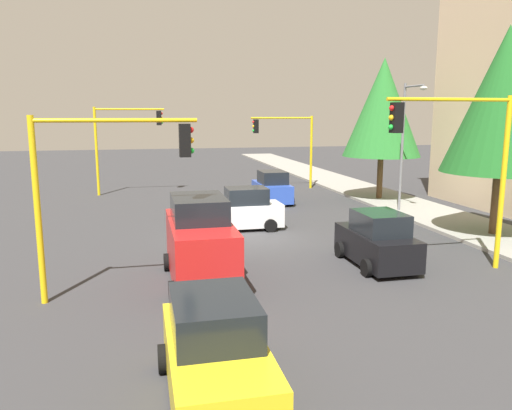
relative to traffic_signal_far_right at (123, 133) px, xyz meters
name	(u,v)px	position (x,y,z in m)	size (l,w,h in m)	color
ground_plane	(253,239)	(14.00, 5.72, -4.13)	(120.00, 120.00, 0.00)	#353538
sidewalk_kerb	(411,207)	(9.00, 16.22, -4.06)	(80.00, 4.00, 0.15)	gray
lane_arrow_near	(232,382)	(25.51, 2.72, -4.13)	(2.40, 1.10, 1.10)	silver
traffic_signal_far_right	(123,133)	(0.00, 0.00, 0.00)	(0.36, 4.59, 5.86)	yellow
traffic_signal_far_left	(287,137)	(0.00, 11.36, -0.39)	(0.36, 4.59, 5.27)	yellow
traffic_signal_near_left	(460,149)	(20.00, 11.47, 0.08)	(0.36, 4.59, 5.99)	yellow
traffic_signal_near_right	(105,170)	(20.00, 0.08, -0.34)	(0.36, 4.59, 5.35)	yellow
street_lamp_curbside	(406,134)	(10.39, 14.92, 0.21)	(2.15, 0.28, 7.00)	slate
tree_roadside_mid	(383,108)	(6.00, 15.72, 1.63)	(4.78, 4.78, 8.77)	brown
tree_roadside_near	(504,100)	(16.00, 16.22, 1.81)	(4.93, 4.93, 9.04)	brown
delivery_van_red	(200,243)	(19.15, 2.84, -2.85)	(4.80, 2.22, 2.77)	red
car_yellow	(216,354)	(25.98, 2.33, -3.24)	(4.10, 2.09, 1.98)	yellow
car_black	(377,241)	(18.76, 9.23, -3.24)	(3.77, 2.02, 1.98)	black
car_blue	(272,188)	(5.37, 8.86, -3.24)	(3.72, 2.05, 1.98)	blue
car_white	(244,210)	(12.00, 5.73, -3.24)	(2.04, 3.65, 1.98)	white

